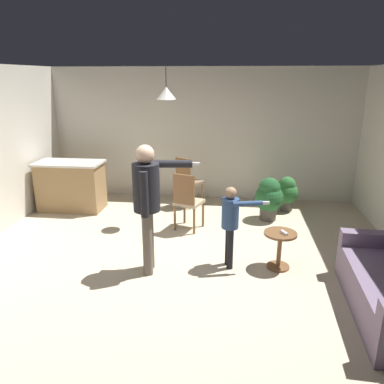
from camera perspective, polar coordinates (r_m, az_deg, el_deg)
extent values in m
plane|color=beige|center=(5.22, -1.77, -11.39)|extent=(7.68, 7.68, 0.00)
cube|color=silver|center=(7.84, 1.61, 8.87)|extent=(6.40, 0.10, 2.70)
cube|color=slate|center=(5.36, 26.11, -8.70)|extent=(0.86, 0.22, 0.63)
cylinder|color=brown|center=(4.11, 27.24, -22.06)|extent=(0.05, 0.05, 0.06)
cylinder|color=brown|center=(5.39, 22.36, -11.44)|extent=(0.05, 0.05, 0.06)
cube|color=#99754C|center=(7.57, -18.09, 0.76)|extent=(1.20, 0.60, 0.91)
cube|color=beige|center=(7.46, -18.43, 4.26)|extent=(1.26, 0.66, 0.04)
cylinder|color=brown|center=(5.11, 13.45, -6.24)|extent=(0.44, 0.44, 0.03)
cylinder|color=brown|center=(5.22, 13.25, -8.86)|extent=(0.06, 0.06, 0.49)
cylinder|color=brown|center=(5.32, 13.08, -11.08)|extent=(0.31, 0.31, 0.03)
cylinder|color=#60564C|center=(5.04, -6.61, -7.07)|extent=(0.13, 0.13, 0.87)
cylinder|color=#60564C|center=(4.88, -6.87, -7.95)|extent=(0.13, 0.13, 0.87)
cylinder|color=black|center=(4.70, -7.06, 0.71)|extent=(0.34, 0.34, 0.61)
sphere|color=#D8AD8C|center=(4.60, -7.25, 5.78)|extent=(0.23, 0.23, 0.23)
cylinder|color=black|center=(4.79, -3.43, 4.34)|extent=(0.59, 0.16, 0.10)
cube|color=white|center=(4.78, 0.39, 4.34)|extent=(0.13, 0.05, 0.04)
cylinder|color=black|center=(4.52, -7.36, -0.39)|extent=(0.10, 0.10, 0.58)
cylinder|color=black|center=(5.18, 5.59, -8.14)|extent=(0.08, 0.08, 0.58)
cylinder|color=black|center=(5.07, 5.89, -8.71)|extent=(0.08, 0.08, 0.58)
cylinder|color=navy|center=(4.93, 5.91, -3.27)|extent=(0.23, 0.23, 0.41)
sphere|color=#9E7556|center=(4.84, 6.01, -0.14)|extent=(0.16, 0.16, 0.16)
cylinder|color=navy|center=(5.06, 5.57, -2.96)|extent=(0.07, 0.07, 0.38)
cylinder|color=navy|center=(4.80, 8.56, -1.78)|extent=(0.39, 0.16, 0.07)
cube|color=white|center=(4.86, 11.08, -1.66)|extent=(0.13, 0.07, 0.04)
cylinder|color=brown|center=(7.50, -2.30, -0.35)|extent=(0.04, 0.04, 0.45)
cylinder|color=brown|center=(7.27, -0.28, -0.94)|extent=(0.04, 0.04, 0.45)
cylinder|color=brown|center=(7.75, -0.42, 0.25)|extent=(0.04, 0.04, 0.45)
cylinder|color=brown|center=(7.52, 1.59, -0.30)|extent=(0.04, 0.04, 0.45)
cube|color=#7F664C|center=(7.44, -0.36, 1.51)|extent=(0.59, 0.59, 0.05)
cube|color=brown|center=(7.23, -1.39, 3.30)|extent=(0.33, 0.25, 0.50)
cylinder|color=brown|center=(6.28, -2.65, -3.98)|extent=(0.04, 0.04, 0.45)
cylinder|color=brown|center=(6.13, 0.32, -4.52)|extent=(0.04, 0.04, 0.45)
cylinder|color=brown|center=(6.58, -1.16, -2.95)|extent=(0.04, 0.04, 0.45)
cylinder|color=brown|center=(6.43, 1.70, -3.44)|extent=(0.04, 0.04, 0.45)
cube|color=tan|center=(6.26, -0.45, -1.58)|extent=(0.53, 0.53, 0.05)
cube|color=brown|center=(6.02, -1.26, 0.37)|extent=(0.37, 0.16, 0.50)
cylinder|color=#4C4742|center=(6.92, 11.60, -3.22)|extent=(0.30, 0.30, 0.24)
sphere|color=#235B2D|center=(6.82, 11.75, -0.87)|extent=(0.51, 0.51, 0.51)
sphere|color=#235B2D|center=(6.77, 11.84, 0.57)|extent=(0.39, 0.39, 0.39)
cylinder|color=#4C4742|center=(7.47, 14.22, -1.97)|extent=(0.26, 0.26, 0.20)
sphere|color=#2D6B33|center=(7.40, 14.36, -0.11)|extent=(0.44, 0.44, 0.44)
sphere|color=#2D6B33|center=(7.35, 14.45, 1.03)|extent=(0.33, 0.33, 0.33)
cube|color=white|center=(5.06, 13.98, -6.12)|extent=(0.09, 0.13, 0.04)
cone|color=silver|center=(6.21, -3.98, 14.94)|extent=(0.32, 0.32, 0.20)
cylinder|color=black|center=(6.20, -4.04, 17.44)|extent=(0.01, 0.01, 0.36)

